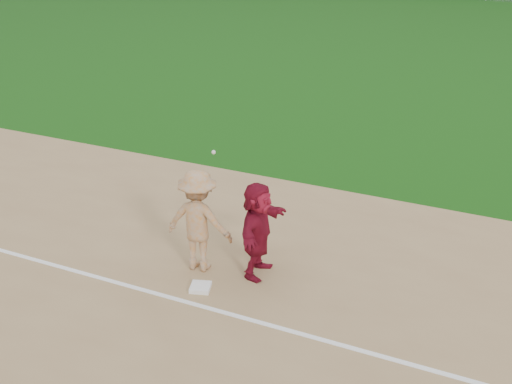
% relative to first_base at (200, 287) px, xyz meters
% --- Properties ---
extents(ground, '(160.00, 160.00, 0.00)m').
position_rel_first_base_xyz_m(ground, '(0.29, 0.32, -0.06)').
color(ground, '#14490E').
rests_on(ground, ground).
extents(foul_line, '(60.00, 0.10, 0.01)m').
position_rel_first_base_xyz_m(foul_line, '(0.29, -0.48, -0.04)').
color(foul_line, white).
rests_on(foul_line, infield_dirt).
extents(first_base, '(0.46, 0.46, 0.08)m').
position_rel_first_base_xyz_m(first_base, '(0.00, 0.00, 0.00)').
color(first_base, white).
rests_on(first_base, infield_dirt).
extents(base_runner, '(0.64, 1.78, 1.90)m').
position_rel_first_base_xyz_m(base_runner, '(0.73, 0.96, 0.91)').
color(base_runner, maroon).
rests_on(base_runner, infield_dirt).
extents(first_base_play, '(1.38, 0.87, 2.58)m').
position_rel_first_base_xyz_m(first_base_play, '(-0.38, 0.68, 0.98)').
color(first_base_play, '#9D9DA0').
rests_on(first_base_play, infield_dirt).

